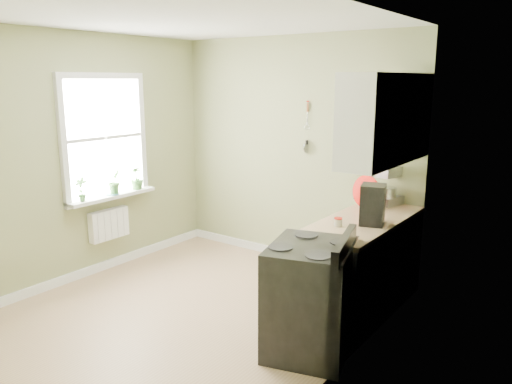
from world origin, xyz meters
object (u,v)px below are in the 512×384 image
Objects in this scene: stove at (311,298)px; coffee_maker at (372,206)px; kettle at (366,197)px; stand_mixer at (391,186)px.

coffee_maker is (0.14, 0.84, 0.62)m from stove.
kettle is 0.56× the size of coffee_maker.
kettle is at bearing 118.59° from coffee_maker.
stove is 2.81× the size of coffee_maker.
stand_mixer reaches higher than coffee_maker.
coffee_maker is at bearing 80.47° from stove.
stove is 1.53m from kettle.
stand_mixer is 1.22× the size of coffee_maker.
coffee_maker is at bearing -79.18° from stand_mixer.
kettle is 0.66m from coffee_maker.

